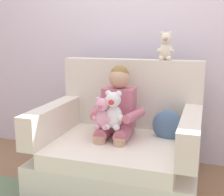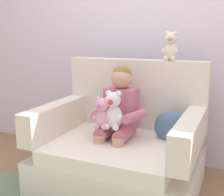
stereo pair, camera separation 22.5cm
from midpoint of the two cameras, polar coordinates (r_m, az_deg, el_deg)
The scene contains 8 objects.
ground_plane at distance 2.55m, azimuth 3.98°, elevation -16.74°, with size 8.00×8.00×0.00m, color #936D4C.
back_wall at distance 2.93m, azimuth 9.32°, elevation 13.35°, with size 6.00×0.10×2.60m, color silver.
armchair at distance 2.46m, azimuth 4.52°, elevation -9.71°, with size 1.25×0.94×1.02m.
seated_child at distance 2.40m, azimuth 3.92°, elevation -2.69°, with size 0.45×0.39×0.82m.
plush_pink at distance 2.28m, azimuth 0.93°, elevation -3.09°, with size 0.15×0.12×0.25m.
plush_white at distance 2.27m, azimuth 3.10°, elevation -2.56°, with size 0.18×0.15×0.30m.
plush_cream_on_backrest at distance 2.54m, azimuth 13.80°, elevation 9.53°, with size 0.14×0.12×0.24m.
throw_pillow at distance 2.42m, azimuth 13.77°, elevation -5.60°, with size 0.26×0.12×0.26m, color slate.
Camera 2 is at (0.85, -2.07, 1.23)m, focal length 47.33 mm.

